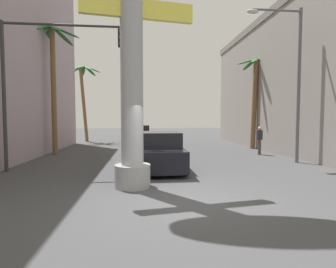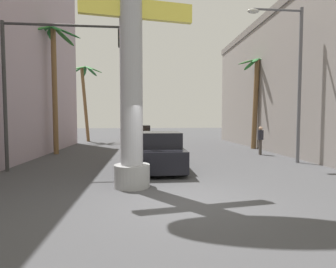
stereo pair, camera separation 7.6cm
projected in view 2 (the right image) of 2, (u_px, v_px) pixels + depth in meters
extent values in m
plane|color=#424244|center=(159.00, 152.00, 16.67)|extent=(90.77, 90.77, 0.00)
cube|color=gray|center=(304.00, 89.00, 19.07)|extent=(7.23, 16.34, 8.62)
cube|color=slate|center=(306.00, 25.00, 18.81)|extent=(7.37, 16.67, 0.50)
cylinder|color=#9E9EA3|center=(131.00, 44.00, 7.85)|extent=(0.68, 0.68, 8.68)
cylinder|color=gray|center=(132.00, 176.00, 8.08)|extent=(1.09, 1.09, 0.70)
cube|color=#F2E04C|center=(138.00, 9.00, 7.81)|extent=(3.38, 0.68, 0.56)
cylinder|color=#59595E|center=(300.00, 86.00, 12.42)|extent=(0.16, 0.16, 7.30)
cylinder|color=#59595E|center=(278.00, 10.00, 12.12)|extent=(2.34, 0.10, 0.10)
ellipsoid|color=beige|center=(253.00, 11.00, 12.01)|extent=(0.56, 0.28, 0.20)
cylinder|color=#333333|center=(5.00, 97.00, 10.34)|extent=(0.14, 0.14, 5.93)
cylinder|color=#333333|center=(73.00, 25.00, 10.43)|extent=(5.39, 0.10, 0.10)
cube|color=black|center=(121.00, 38.00, 10.63)|extent=(0.24, 0.24, 0.70)
sphere|color=red|center=(121.00, 32.00, 10.49)|extent=(0.14, 0.14, 0.14)
sphere|color=yellow|center=(121.00, 37.00, 10.50)|extent=(0.14, 0.14, 0.14)
sphere|color=green|center=(121.00, 43.00, 10.51)|extent=(0.14, 0.14, 0.14)
cylinder|color=black|center=(139.00, 155.00, 12.94)|extent=(0.22, 0.64, 0.64)
cylinder|color=black|center=(174.00, 155.00, 13.10)|extent=(0.22, 0.64, 0.64)
cylinder|color=black|center=(137.00, 168.00, 9.57)|extent=(0.22, 0.64, 0.64)
cylinder|color=black|center=(185.00, 167.00, 9.73)|extent=(0.22, 0.64, 0.64)
cube|color=black|center=(159.00, 155.00, 11.32)|extent=(1.87, 4.84, 0.80)
cube|color=black|center=(159.00, 139.00, 10.92)|extent=(1.72, 2.04, 0.60)
cylinder|color=black|center=(130.00, 138.00, 24.83)|extent=(0.24, 0.65, 0.64)
cylinder|color=black|center=(149.00, 138.00, 25.05)|extent=(0.24, 0.65, 0.64)
cylinder|color=black|center=(130.00, 141.00, 21.59)|extent=(0.24, 0.65, 0.64)
cylinder|color=black|center=(151.00, 140.00, 21.81)|extent=(0.24, 0.65, 0.64)
cube|color=#BF7214|center=(140.00, 136.00, 23.31)|extent=(2.02, 4.74, 0.80)
cube|color=black|center=(140.00, 129.00, 23.27)|extent=(1.80, 2.63, 0.60)
cylinder|color=brown|center=(55.00, 92.00, 15.56)|extent=(0.33, 0.37, 7.38)
ellipsoid|color=#1F6B2D|center=(67.00, 33.00, 15.37)|extent=(1.62, 0.44, 0.76)
ellipsoid|color=#2E6F2D|center=(64.00, 37.00, 16.09)|extent=(1.15, 1.52, 0.84)
ellipsoid|color=#226D2D|center=(48.00, 37.00, 15.99)|extent=(1.18, 1.49, 0.88)
ellipsoid|color=#216C2D|center=(38.00, 33.00, 15.34)|extent=(1.63, 0.52, 0.78)
ellipsoid|color=#2B732D|center=(40.00, 29.00, 14.57)|extent=(1.10, 1.53, 0.86)
ellipsoid|color=#1F782D|center=(56.00, 28.00, 14.66)|extent=(1.16, 1.56, 0.75)
cylinder|color=brown|center=(255.00, 105.00, 18.39)|extent=(0.43, 0.54, 6.22)
ellipsoid|color=#2F5D2D|center=(267.00, 63.00, 18.26)|extent=(1.32, 0.51, 0.73)
ellipsoid|color=#2A712D|center=(258.00, 65.00, 18.92)|extent=(0.91, 1.33, 0.68)
ellipsoid|color=#26752D|center=(250.00, 65.00, 18.90)|extent=(0.78, 1.35, 0.69)
ellipsoid|color=#2F6C2D|center=(248.00, 62.00, 18.24)|extent=(1.38, 0.42, 0.49)
ellipsoid|color=#24672D|center=(255.00, 60.00, 17.67)|extent=(1.05, 1.32, 0.57)
ellipsoid|color=#295F2D|center=(266.00, 62.00, 17.75)|extent=(1.01, 1.24, 0.80)
cylinder|color=brown|center=(85.00, 105.00, 24.30)|extent=(0.71, 0.63, 6.81)
ellipsoid|color=#2D692D|center=(94.00, 70.00, 23.94)|extent=(1.48, 0.47, 0.68)
ellipsoid|color=#225C2D|center=(92.00, 71.00, 24.62)|extent=(1.04, 1.40, 0.79)
ellipsoid|color=#225C2D|center=(84.00, 72.00, 24.60)|extent=(0.87, 1.39, 0.90)
ellipsoid|color=#22672D|center=(77.00, 70.00, 23.89)|extent=(1.40, 0.41, 0.84)
ellipsoid|color=#2E752D|center=(80.00, 68.00, 23.22)|extent=(1.02, 1.48, 0.57)
ellipsoid|color=#286D2D|center=(89.00, 68.00, 23.34)|extent=(1.14, 1.42, 0.61)
cylinder|color=#3F3833|center=(260.00, 147.00, 15.51)|extent=(0.14, 0.14, 0.89)
cylinder|color=#3F3833|center=(261.00, 147.00, 15.31)|extent=(0.14, 0.14, 0.89)
cylinder|color=#26262D|center=(261.00, 135.00, 15.37)|extent=(0.42, 0.42, 0.55)
sphere|color=tan|center=(261.00, 128.00, 15.35)|extent=(0.22, 0.22, 0.22)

